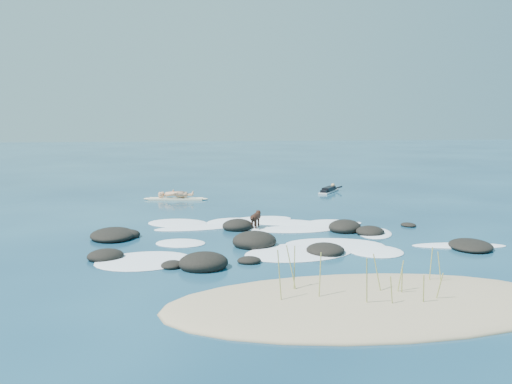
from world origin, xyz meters
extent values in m
plane|color=#0A2642|center=(0.00, 0.00, 0.00)|extent=(160.00, 160.00, 0.00)
ellipsoid|color=#9E8966|center=(0.00, -8.20, 0.00)|extent=(9.00, 4.40, 0.60)
cylinder|color=#929447|center=(0.68, -8.26, 0.54)|extent=(0.19, 0.09, 0.84)
cylinder|color=#929447|center=(0.22, -8.15, 0.61)|extent=(0.22, 0.13, 0.97)
cylinder|color=#929447|center=(-1.98, -8.39, 0.72)|extent=(0.12, 0.06, 1.20)
cylinder|color=#929447|center=(1.97, -7.48, 0.53)|extent=(0.12, 0.08, 0.81)
cylinder|color=#929447|center=(-1.51, -7.65, 0.67)|extent=(0.08, 0.19, 1.08)
cylinder|color=#929447|center=(1.81, -7.34, 0.56)|extent=(0.13, 0.11, 0.88)
cylinder|color=#929447|center=(0.21, -8.98, 0.48)|extent=(0.11, 0.04, 0.73)
cylinder|color=#929447|center=(-0.30, -8.94, 0.69)|extent=(0.13, 0.25, 1.12)
cylinder|color=#929447|center=(-1.12, -8.34, 0.67)|extent=(0.08, 0.11, 1.10)
cylinder|color=#929447|center=(-1.58, -7.69, 0.69)|extent=(0.25, 0.14, 1.11)
cylinder|color=#929447|center=(0.68, -8.38, 0.50)|extent=(0.08, 0.13, 0.75)
cylinder|color=#929447|center=(1.31, -8.81, 0.48)|extent=(0.13, 0.13, 0.71)
cylinder|color=#929447|center=(0.89, -8.98, 0.49)|extent=(0.08, 0.11, 0.73)
ellipsoid|color=black|center=(-2.07, -4.27, 0.06)|extent=(0.71, 0.62, 0.24)
ellipsoid|color=black|center=(4.95, -3.48, 0.08)|extent=(1.76, 2.02, 0.33)
ellipsoid|color=black|center=(-6.17, -0.34, 0.11)|extent=(1.49, 1.92, 0.42)
ellipsoid|color=black|center=(-1.63, -2.21, 0.16)|extent=(1.71, 1.68, 0.62)
ellipsoid|color=black|center=(1.92, -0.21, 0.13)|extent=(1.66, 1.79, 0.51)
ellipsoid|color=black|center=(-5.67, -0.28, 0.09)|extent=(1.07, 1.09, 0.35)
ellipsoid|color=black|center=(2.59, -0.99, 0.09)|extent=(1.27, 1.37, 0.38)
ellipsoid|color=black|center=(-3.36, -4.64, 0.14)|extent=(1.70, 1.64, 0.56)
ellipsoid|color=black|center=(-4.20, -4.42, 0.06)|extent=(0.78, 0.85, 0.22)
ellipsoid|color=black|center=(-6.08, -3.28, 0.10)|extent=(1.37, 1.32, 0.39)
ellipsoid|color=black|center=(0.32, -3.50, 0.10)|extent=(1.25, 1.37, 0.40)
ellipsoid|color=black|center=(-1.85, 0.56, 0.13)|extent=(1.41, 1.36, 0.50)
ellipsoid|color=black|center=(4.52, 0.25, 0.04)|extent=(0.67, 0.76, 0.17)
ellipsoid|color=white|center=(0.91, -2.49, 0.01)|extent=(3.51, 2.63, 0.12)
ellipsoid|color=white|center=(-4.98, -3.68, 0.01)|extent=(3.19, 2.81, 0.12)
ellipsoid|color=white|center=(-3.30, 1.00, 0.01)|extent=(3.29, 1.50, 0.12)
ellipsoid|color=white|center=(-1.82, 1.83, 0.01)|extent=(2.85, 2.79, 0.12)
ellipsoid|color=white|center=(1.86, 1.28, 0.01)|extent=(2.11, 1.64, 0.12)
ellipsoid|color=white|center=(2.81, -0.84, 0.01)|extent=(1.75, 2.36, 0.12)
ellipsoid|color=white|center=(1.89, -3.50, 0.01)|extent=(1.80, 1.91, 0.12)
ellipsoid|color=white|center=(0.03, 1.59, 0.01)|extent=(3.16, 2.13, 0.12)
ellipsoid|color=white|center=(-0.40, -3.27, 0.01)|extent=(4.01, 3.20, 0.12)
ellipsoid|color=white|center=(1.45, 0.71, 0.01)|extent=(3.44, 2.05, 0.12)
ellipsoid|color=white|center=(-3.99, 2.04, 0.01)|extent=(2.84, 2.57, 0.12)
ellipsoid|color=white|center=(4.74, -3.16, 0.01)|extent=(3.07, 1.25, 0.12)
ellipsoid|color=white|center=(-0.77, 2.34, 0.01)|extent=(2.88, 1.95, 0.12)
ellipsoid|color=white|center=(-3.93, -1.53, 0.01)|extent=(1.93, 1.72, 0.12)
ellipsoid|color=white|center=(0.23, 0.21, 0.01)|extent=(2.91, 1.43, 0.12)
ellipsoid|color=white|center=(-1.21, 0.62, 0.01)|extent=(1.10, 0.90, 0.12)
cube|color=#F7EBC5|center=(-4.04, 8.46, 0.05)|extent=(2.70, 0.97, 0.09)
ellipsoid|color=#F7EBC5|center=(-2.73, 8.25, 0.05)|extent=(0.57, 0.38, 0.10)
ellipsoid|color=#F7EBC5|center=(-5.35, 8.67, 0.05)|extent=(0.57, 0.38, 0.10)
imported|color=tan|center=(-4.04, 8.46, 0.95)|extent=(0.51, 0.69, 1.72)
cube|color=silver|center=(4.19, 10.15, 0.05)|extent=(1.55, 2.02, 0.08)
ellipsoid|color=silver|center=(4.77, 11.03, 0.05)|extent=(0.46, 0.52, 0.08)
cube|color=black|center=(4.19, 10.15, 0.19)|extent=(1.03, 1.29, 0.21)
sphere|color=tan|center=(4.60, 10.77, 0.31)|extent=(0.30, 0.30, 0.22)
cylinder|color=black|center=(4.46, 11.04, 0.18)|extent=(0.54, 0.18, 0.24)
cylinder|color=black|center=(4.91, 10.75, 0.18)|extent=(0.37, 0.49, 0.24)
cube|color=black|center=(3.80, 9.55, 0.15)|extent=(0.56, 0.62, 0.13)
cylinder|color=black|center=(-1.21, 0.52, 0.44)|extent=(0.44, 0.58, 0.25)
sphere|color=black|center=(-1.11, 0.74, 0.44)|extent=(0.35, 0.35, 0.27)
sphere|color=black|center=(-1.30, 0.31, 0.44)|extent=(0.32, 0.32, 0.24)
sphere|color=black|center=(-1.05, 0.88, 0.53)|extent=(0.25, 0.25, 0.19)
cone|color=black|center=(-1.01, 0.98, 0.52)|extent=(0.14, 0.15, 0.10)
cone|color=black|center=(-1.10, 0.89, 0.61)|extent=(0.11, 0.09, 0.09)
cone|color=black|center=(-1.01, 0.85, 0.61)|extent=(0.11, 0.09, 0.09)
cylinder|color=black|center=(-1.20, 0.72, 0.17)|extent=(0.08, 0.08, 0.34)
cylinder|color=black|center=(-1.07, 0.66, 0.17)|extent=(0.08, 0.08, 0.34)
cylinder|color=black|center=(-1.34, 0.39, 0.17)|extent=(0.08, 0.08, 0.34)
cylinder|color=black|center=(-1.22, 0.33, 0.17)|extent=(0.08, 0.08, 0.34)
cylinder|color=black|center=(-1.35, 0.20, 0.49)|extent=(0.14, 0.24, 0.15)
camera|label=1|loc=(-4.09, -19.61, 4.00)|focal=40.00mm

